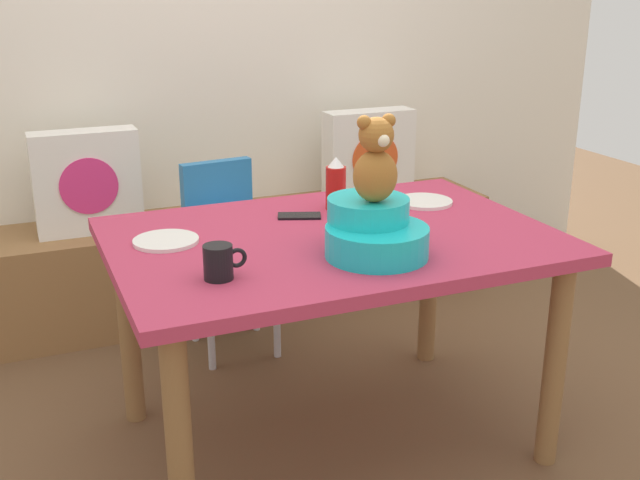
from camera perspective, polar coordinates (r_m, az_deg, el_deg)
The scene contains 14 objects.
ground_plane at distance 2.75m, azimuth 0.83°, elevation -14.36°, with size 8.00×8.00×0.00m, color brown.
back_wall at distance 3.73m, azimuth -8.63°, elevation 15.49°, with size 4.40×0.10×2.60m, color silver.
window_bench at distance 3.69m, azimuth -6.77°, elevation -1.51°, with size 2.60×0.44×0.46m, color olive.
pillow_floral_left at distance 3.43m, azimuth -16.82°, elevation 4.11°, with size 0.44×0.15×0.44m.
pillow_floral_right at distance 3.79m, azimuth 3.61°, elevation 6.24°, with size 0.44×0.15×0.44m.
dining_table at distance 2.46m, azimuth 0.90°, elevation -1.72°, with size 1.38×0.96×0.74m.
highchair at distance 3.17m, azimuth -6.66°, elevation 0.61°, with size 0.35×0.48×0.79m.
infant_seat_teal at distance 2.24m, azimuth 4.00°, elevation 0.67°, with size 0.30×0.33×0.16m.
teddy_bear at distance 2.18m, azimuth 4.13°, elevation 5.82°, with size 0.13×0.12×0.25m.
ketchup_bottle at distance 2.67m, azimuth 1.17°, elevation 4.10°, with size 0.07×0.07×0.18m.
coffee_mug at distance 2.08m, azimuth -7.44°, elevation -1.61°, with size 0.12×0.08×0.09m.
dinner_plate_near at distance 2.79m, azimuth 7.71°, elevation 2.83°, with size 0.20×0.20×0.01m, color white.
dinner_plate_far at distance 2.40m, azimuth -11.30°, elevation -0.05°, with size 0.20×0.20×0.01m, color white.
cell_phone at distance 2.60m, azimuth -1.54°, elevation 1.79°, with size 0.07×0.14×0.01m, color black.
Camera 1 is at (-0.92, -2.11, 1.51)m, focal length 43.37 mm.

